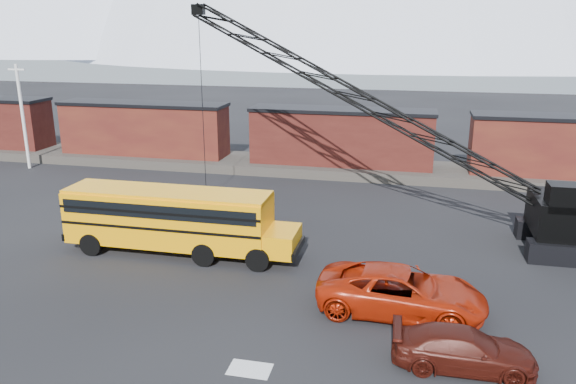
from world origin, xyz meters
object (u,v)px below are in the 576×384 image
school_bus (175,218)px  maroon_suv (464,349)px  crawler_crane (365,102)px  red_pickup (401,291)px

school_bus → maroon_suv: size_ratio=2.53×
school_bus → crawler_crane: bearing=37.7°
red_pickup → crawler_crane: size_ratio=0.27×
crawler_crane → maroon_suv: bearing=-70.8°
red_pickup → maroon_suv: red_pickup is taller
school_bus → red_pickup: size_ratio=1.79×
school_bus → maroon_suv: (13.04, -6.94, -1.13)m
school_bus → crawler_crane: size_ratio=0.48×
maroon_suv → crawler_crane: crawler_crane is taller
maroon_suv → school_bus: bearing=59.9°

